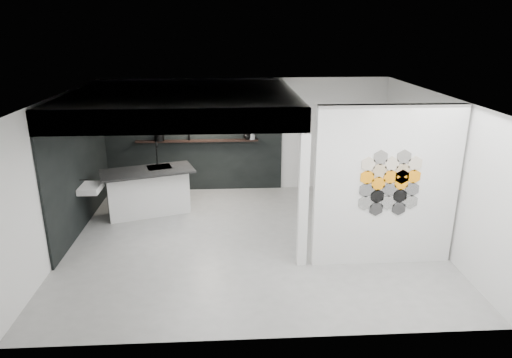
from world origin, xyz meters
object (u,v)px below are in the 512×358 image
object	(u,v)px
wall_basin	(91,188)
kettle	(247,136)
glass_bowl	(252,137)
utensil_cup	(161,139)
kitchen_island	(148,191)
glass_vase	(252,137)
bottle_dark	(189,137)
partition_panel	(386,187)
stockpot	(159,137)

from	to	relation	value
wall_basin	kettle	distance (m)	3.91
glass_bowl	utensil_cup	size ratio (longest dim) A/B	1.71
kitchen_island	kettle	distance (m)	2.80
glass_vase	bottle_dark	world-z (taller)	bottle_dark
kitchen_island	glass_bowl	xyz separation A→B (m)	(2.36, 1.41, 0.84)
kitchen_island	glass_vase	world-z (taller)	kitchen_island
utensil_cup	glass_bowl	bearing A→B (deg)	0.00
partition_panel	kettle	size ratio (longest dim) A/B	13.95
partition_panel	bottle_dark	world-z (taller)	partition_panel
partition_panel	wall_basin	world-z (taller)	partition_panel
stockpot	utensil_cup	world-z (taller)	stockpot
wall_basin	stockpot	world-z (taller)	stockpot
glass_bowl	glass_vase	world-z (taller)	glass_vase
kettle	glass_vase	xyz separation A→B (m)	(0.12, 0.00, -0.02)
partition_panel	glass_vase	bearing A→B (deg)	118.23
stockpot	glass_bowl	world-z (taller)	stockpot
bottle_dark	partition_panel	bearing A→B (deg)	-46.87
wall_basin	glass_vase	size ratio (longest dim) A/B	4.44
glass_bowl	glass_vase	xyz separation A→B (m)	(0.00, 0.00, 0.01)
partition_panel	wall_basin	bearing A→B (deg)	161.77
glass_vase	bottle_dark	size ratio (longest dim) A/B	0.95
partition_panel	kitchen_island	distance (m)	5.15
glass_bowl	kettle	bearing A→B (deg)	180.00
kitchen_island	bottle_dark	size ratio (longest dim) A/B	14.88
glass_bowl	bottle_dark	distance (m)	1.55
stockpot	bottle_dark	distance (m)	0.72
kitchen_island	glass_bowl	world-z (taller)	kitchen_island
kitchen_island	stockpot	xyz separation A→B (m)	(0.10, 1.41, 0.88)
stockpot	utensil_cup	bearing A→B (deg)	0.00
partition_panel	utensil_cup	world-z (taller)	partition_panel
kettle	glass_vase	distance (m)	0.12
partition_panel	bottle_dark	xyz separation A→B (m)	(-3.62, 3.87, -0.01)
kitchen_island	utensil_cup	distance (m)	1.65
wall_basin	bottle_dark	distance (m)	2.82
partition_panel	bottle_dark	bearing A→B (deg)	133.13
glass_vase	utensil_cup	bearing A→B (deg)	180.00
glass_vase	bottle_dark	distance (m)	1.55
kettle	glass_bowl	bearing A→B (deg)	18.01
partition_panel	kitchen_island	xyz separation A→B (m)	(-4.44, 2.45, -0.87)
kettle	kitchen_island	bearing A→B (deg)	-129.81
bottle_dark	utensil_cup	bearing A→B (deg)	180.00
glass_bowl	bottle_dark	world-z (taller)	bottle_dark
partition_panel	utensil_cup	xyz separation A→B (m)	(-4.30, 3.87, -0.04)
partition_panel	stockpot	world-z (taller)	partition_panel
partition_panel	wall_basin	xyz separation A→B (m)	(-5.46, 1.80, -0.55)
kitchen_island	utensil_cup	bearing A→B (deg)	66.54
stockpot	glass_vase	size ratio (longest dim) A/B	1.73
glass_bowl	glass_vase	bearing A→B (deg)	0.00
glass_bowl	utensil_cup	xyz separation A→B (m)	(-2.23, 0.00, -0.01)
stockpot	kettle	distance (m)	2.15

